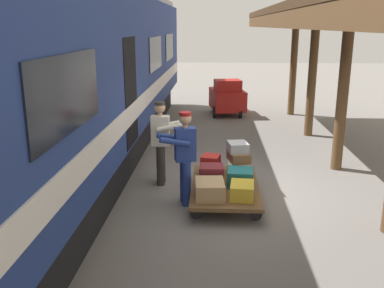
{
  "coord_description": "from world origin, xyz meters",
  "views": [
    {
      "loc": [
        0.52,
        7.88,
        3.16
      ],
      "look_at": [
        0.91,
        0.67,
        1.15
      ],
      "focal_mm": 40.13,
      "sensor_mm": 36.0,
      "label": 1
    }
  ],
  "objects_px": {
    "suitcase_navy_fabric": "(210,180)",
    "suitcase_burgundy_valise": "(211,169)",
    "train_car": "(52,86)",
    "luggage_cart": "(225,187)",
    "suitcase_cream_canvas": "(239,167)",
    "suitcase_gray_aluminum": "(238,147)",
    "suitcase_red_plastic": "(211,160)",
    "porter_by_door": "(162,140)",
    "baggage_tug": "(227,98)",
    "suitcase_tan_vintage": "(210,189)",
    "suitcase_maroon_trunk": "(212,171)",
    "suitcase_teal_softside": "(240,177)",
    "porter_in_overalls": "(184,155)",
    "suitcase_brown_leather": "(239,157)",
    "suitcase_yellow_case": "(242,191)"
  },
  "relations": [
    {
      "from": "suitcase_teal_softside",
      "to": "suitcase_cream_canvas",
      "type": "relative_size",
      "value": 0.85
    },
    {
      "from": "suitcase_tan_vintage",
      "to": "suitcase_brown_leather",
      "type": "xyz_separation_m",
      "value": [
        -0.55,
        -1.19,
        0.23
      ]
    },
    {
      "from": "suitcase_navy_fabric",
      "to": "suitcase_burgundy_valise",
      "type": "bearing_deg",
      "value": -90.0
    },
    {
      "from": "suitcase_tan_vintage",
      "to": "suitcase_maroon_trunk",
      "type": "xyz_separation_m",
      "value": [
        -0.03,
        -0.58,
        0.13
      ]
    },
    {
      "from": "train_car",
      "to": "suitcase_cream_canvas",
      "type": "xyz_separation_m",
      "value": [
        -3.55,
        -0.23,
        -1.63
      ]
    },
    {
      "from": "suitcase_teal_softside",
      "to": "porter_in_overalls",
      "type": "bearing_deg",
      "value": 12.78
    },
    {
      "from": "luggage_cart",
      "to": "suitcase_maroon_trunk",
      "type": "bearing_deg",
      "value": 4.25
    },
    {
      "from": "suitcase_yellow_case",
      "to": "suitcase_red_plastic",
      "type": "height_order",
      "value": "suitcase_red_plastic"
    },
    {
      "from": "luggage_cart",
      "to": "suitcase_cream_canvas",
      "type": "height_order",
      "value": "suitcase_cream_canvas"
    },
    {
      "from": "suitcase_teal_softside",
      "to": "suitcase_burgundy_valise",
      "type": "relative_size",
      "value": 0.81
    },
    {
      "from": "luggage_cart",
      "to": "porter_by_door",
      "type": "relative_size",
      "value": 1.29
    },
    {
      "from": "suitcase_teal_softside",
      "to": "suitcase_gray_aluminum",
      "type": "xyz_separation_m",
      "value": [
        0.03,
        -0.61,
        0.41
      ]
    },
    {
      "from": "suitcase_brown_leather",
      "to": "suitcase_gray_aluminum",
      "type": "relative_size",
      "value": 1.25
    },
    {
      "from": "suitcase_teal_softside",
      "to": "suitcase_yellow_case",
      "type": "xyz_separation_m",
      "value": [
        -0.0,
        0.6,
        -0.02
      ]
    },
    {
      "from": "train_car",
      "to": "suitcase_burgundy_valise",
      "type": "bearing_deg",
      "value": -175.6
    },
    {
      "from": "suitcase_maroon_trunk",
      "to": "porter_in_overalls",
      "type": "relative_size",
      "value": 0.25
    },
    {
      "from": "suitcase_burgundy_valise",
      "to": "suitcase_gray_aluminum",
      "type": "bearing_deg",
      "value": -179.63
    },
    {
      "from": "suitcase_cream_canvas",
      "to": "suitcase_tan_vintage",
      "type": "xyz_separation_m",
      "value": [
        0.56,
        1.21,
        0.0
      ]
    },
    {
      "from": "suitcase_navy_fabric",
      "to": "suitcase_teal_softside",
      "type": "bearing_deg",
      "value": 180.0
    },
    {
      "from": "suitcase_teal_softside",
      "to": "suitcase_burgundy_valise",
      "type": "distance_m",
      "value": 0.82
    },
    {
      "from": "suitcase_tan_vintage",
      "to": "suitcase_burgundy_valise",
      "type": "height_order",
      "value": "suitcase_tan_vintage"
    },
    {
      "from": "train_car",
      "to": "suitcase_tan_vintage",
      "type": "bearing_deg",
      "value": 161.98
    },
    {
      "from": "suitcase_tan_vintage",
      "to": "porter_by_door",
      "type": "distance_m",
      "value": 1.76
    },
    {
      "from": "baggage_tug",
      "to": "porter_in_overalls",
      "type": "bearing_deg",
      "value": 83.19
    },
    {
      "from": "suitcase_cream_canvas",
      "to": "porter_by_door",
      "type": "bearing_deg",
      "value": -6.05
    },
    {
      "from": "suitcase_cream_canvas",
      "to": "suitcase_navy_fabric",
      "type": "distance_m",
      "value": 0.82
    },
    {
      "from": "luggage_cart",
      "to": "suitcase_red_plastic",
      "type": "relative_size",
      "value": 5.94
    },
    {
      "from": "suitcase_yellow_case",
      "to": "suitcase_maroon_trunk",
      "type": "distance_m",
      "value": 0.8
    },
    {
      "from": "suitcase_gray_aluminum",
      "to": "suitcase_brown_leather",
      "type": "bearing_deg",
      "value": 130.69
    },
    {
      "from": "suitcase_navy_fabric",
      "to": "suitcase_burgundy_valise",
      "type": "distance_m",
      "value": 0.6
    },
    {
      "from": "luggage_cart",
      "to": "suitcase_cream_canvas",
      "type": "bearing_deg",
      "value": -114.71
    },
    {
      "from": "suitcase_yellow_case",
      "to": "suitcase_burgundy_valise",
      "type": "relative_size",
      "value": 0.88
    },
    {
      "from": "suitcase_cream_canvas",
      "to": "suitcase_maroon_trunk",
      "type": "height_order",
      "value": "suitcase_maroon_trunk"
    },
    {
      "from": "suitcase_cream_canvas",
      "to": "suitcase_red_plastic",
      "type": "height_order",
      "value": "suitcase_red_plastic"
    },
    {
      "from": "luggage_cart",
      "to": "suitcase_gray_aluminum",
      "type": "relative_size",
      "value": 5.13
    },
    {
      "from": "suitcase_navy_fabric",
      "to": "suitcase_burgundy_valise",
      "type": "relative_size",
      "value": 0.98
    },
    {
      "from": "train_car",
      "to": "baggage_tug",
      "type": "xyz_separation_m",
      "value": [
        -3.51,
        -7.55,
        -1.43
      ]
    },
    {
      "from": "suitcase_navy_fabric",
      "to": "porter_by_door",
      "type": "height_order",
      "value": "porter_by_door"
    },
    {
      "from": "suitcase_yellow_case",
      "to": "porter_in_overalls",
      "type": "bearing_deg",
      "value": -19.99
    },
    {
      "from": "suitcase_red_plastic",
      "to": "suitcase_burgundy_valise",
      "type": "bearing_deg",
      "value": 95.04
    },
    {
      "from": "suitcase_maroon_trunk",
      "to": "porter_by_door",
      "type": "xyz_separation_m",
      "value": [
        1.02,
        -0.79,
        0.37
      ]
    },
    {
      "from": "suitcase_teal_softside",
      "to": "porter_in_overalls",
      "type": "relative_size",
      "value": 0.29
    },
    {
      "from": "suitcase_navy_fabric",
      "to": "suitcase_burgundy_valise",
      "type": "height_order",
      "value": "suitcase_burgundy_valise"
    },
    {
      "from": "suitcase_yellow_case",
      "to": "porter_by_door",
      "type": "distance_m",
      "value": 2.13
    },
    {
      "from": "suitcase_gray_aluminum",
      "to": "suitcase_red_plastic",
      "type": "distance_m",
      "value": 0.6
    },
    {
      "from": "suitcase_maroon_trunk",
      "to": "porter_by_door",
      "type": "bearing_deg",
      "value": -37.51
    },
    {
      "from": "suitcase_cream_canvas",
      "to": "baggage_tug",
      "type": "distance_m",
      "value": 7.32
    },
    {
      "from": "suitcase_burgundy_valise",
      "to": "train_car",
      "type": "bearing_deg",
      "value": 4.4
    },
    {
      "from": "train_car",
      "to": "suitcase_burgundy_valise",
      "type": "xyz_separation_m",
      "value": [
        -3.0,
        -0.23,
        -1.67
      ]
    },
    {
      "from": "suitcase_navy_fabric",
      "to": "suitcase_maroon_trunk",
      "type": "relative_size",
      "value": 1.4
    }
  ]
}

